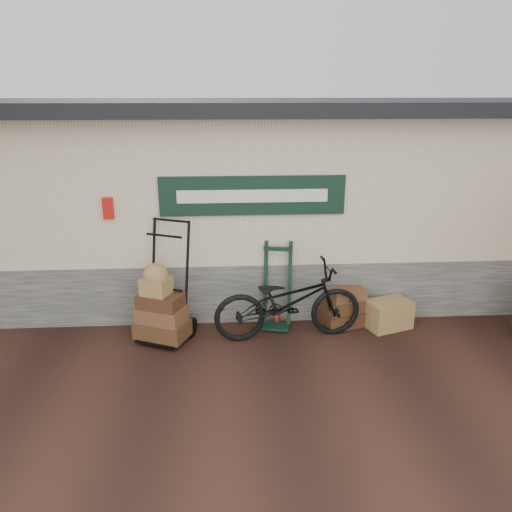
{
  "coord_description": "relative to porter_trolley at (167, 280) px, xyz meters",
  "views": [
    {
      "loc": [
        -0.68,
        -5.89,
        3.35
      ],
      "look_at": [
        -0.26,
        0.9,
        1.08
      ],
      "focal_mm": 35.0,
      "sensor_mm": 36.0,
      "label": 1
    }
  ],
  "objects": [
    {
      "name": "ground",
      "position": [
        1.51,
        -0.62,
        -0.85
      ],
      "size": [
        80.0,
        80.0,
        0.0
      ],
      "primitive_type": "plane",
      "color": "black",
      "rests_on": "ground"
    },
    {
      "name": "station_building",
      "position": [
        1.51,
        2.12,
        0.76
      ],
      "size": [
        14.4,
        4.1,
        3.2
      ],
      "color": "#4C4C47",
      "rests_on": "ground"
    },
    {
      "name": "porter_trolley",
      "position": [
        0.0,
        0.0,
        0.0
      ],
      "size": [
        1.04,
        0.93,
        1.7
      ],
      "primitive_type": null,
      "rotation": [
        0.0,
        0.0,
        -0.41
      ],
      "color": "black",
      "rests_on": "ground"
    },
    {
      "name": "green_barrow",
      "position": [
        1.57,
        0.23,
        -0.21
      ],
      "size": [
        0.53,
        0.48,
        1.28
      ],
      "primitive_type": null,
      "rotation": [
        0.0,
        0.0,
        -0.2
      ],
      "color": "black",
      "rests_on": "ground"
    },
    {
      "name": "suitcase_stack",
      "position": [
        2.56,
        0.18,
        -0.56
      ],
      "size": [
        0.76,
        0.6,
        0.58
      ],
      "primitive_type": null,
      "rotation": [
        0.0,
        0.0,
        0.33
      ],
      "color": "#3B2012",
      "rests_on": "ground"
    },
    {
      "name": "wicker_hamper",
      "position": [
        3.2,
        0.07,
        -0.64
      ],
      "size": [
        0.74,
        0.6,
        0.41
      ],
      "primitive_type": "cube",
      "rotation": [
        0.0,
        0.0,
        0.33
      ],
      "color": "olive",
      "rests_on": "ground"
    },
    {
      "name": "bicycle",
      "position": [
        1.68,
        -0.15,
        -0.25
      ],
      "size": [
        0.91,
        2.14,
        1.21
      ],
      "primitive_type": "imported",
      "rotation": [
        0.0,
        0.0,
        1.66
      ],
      "color": "black",
      "rests_on": "ground"
    }
  ]
}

